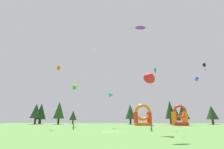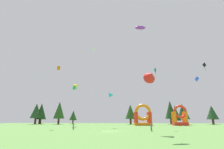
{
  "view_description": "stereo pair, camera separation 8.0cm",
  "coord_description": "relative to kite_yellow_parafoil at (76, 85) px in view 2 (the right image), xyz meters",
  "views": [
    {
      "loc": [
        2.91,
        -35.74,
        2.53
      ],
      "look_at": [
        0.0,
        9.05,
        13.95
      ],
      "focal_mm": 27.66,
      "sensor_mm": 36.0,
      "label": 1
    },
    {
      "loc": [
        2.99,
        -35.73,
        2.53
      ],
      "look_at": [
        0.0,
        9.05,
        13.95
      ],
      "focal_mm": 27.66,
      "sensor_mm": 36.0,
      "label": 2
    }
  ],
  "objects": [
    {
      "name": "tree_row_8",
      "position": [
        41.63,
        20.25,
        -8.02
      ],
      "size": [
        4.12,
        4.12,
        8.63
      ],
      "color": "#4C331E",
      "rests_on": "ground_plane"
    },
    {
      "name": "kite_blue_diamond",
      "position": [
        36.18,
        -11.13,
        -0.92
      ],
      "size": [
        1.84,
        4.4,
        13.2
      ],
      "color": "blue",
      "rests_on": "ground_plane"
    },
    {
      "name": "tree_row_2",
      "position": [
        -21.3,
        20.64,
        -7.91
      ],
      "size": [
        4.7,
        4.7,
        9.21
      ],
      "color": "#4C331E",
      "rests_on": "ground_plane"
    },
    {
      "name": "kite_red_delta",
      "position": [
        21.22,
        -27.44,
        -3.64
      ],
      "size": [
        3.67,
        2.61,
        11.1
      ],
      "color": "red",
      "rests_on": "ground_plane"
    },
    {
      "name": "kite_yellow_parafoil",
      "position": [
        0.0,
        0.0,
        0.0
      ],
      "size": [
        1.8,
        5.74,
        14.13
      ],
      "color": "yellow",
      "rests_on": "ground_plane"
    },
    {
      "name": "kite_cyan_delta",
      "position": [
        12.82,
        -7.47,
        -4.36
      ],
      "size": [
        1.64,
        4.52,
        9.88
      ],
      "color": "#19B7CC",
      "rests_on": "ground_plane"
    },
    {
      "name": "kite_green_delta",
      "position": [
        1.02,
        -3.66,
        -1.54
      ],
      "size": [
        3.15,
        2.46,
        12.74
      ],
      "color": "green",
      "rests_on": "ground_plane"
    },
    {
      "name": "tree_row_7",
      "position": [
        38.72,
        20.87,
        -8.7
      ],
      "size": [
        4.39,
        4.39,
        8.09
      ],
      "color": "#4C331E",
      "rests_on": "ground_plane"
    },
    {
      "name": "kite_orange_box",
      "position": [
        -1.7,
        -12.3,
        2.62
      ],
      "size": [
        4.52,
        4.4,
        16.71
      ],
      "color": "orange",
      "rests_on": "ground_plane"
    },
    {
      "name": "tree_row_6",
      "position": [
        37.18,
        22.75,
        -7.23
      ],
      "size": [
        4.76,
        4.76,
        10.31
      ],
      "color": "#4C331E",
      "rests_on": "ground_plane"
    },
    {
      "name": "ground_plane",
      "position": [
        13.37,
        -21.82,
        -13.5
      ],
      "size": [
        120.0,
        120.0,
        0.0
      ],
      "primitive_type": "plane",
      "color": "#5B8C42"
    },
    {
      "name": "tree_row_9",
      "position": [
        41.94,
        18.43,
        -8.94
      ],
      "size": [
        3.79,
        3.79,
        7.09
      ],
      "color": "#4C331E",
      "rests_on": "ground_plane"
    },
    {
      "name": "person_midfield",
      "position": [
        4.71,
        -16.84,
        -12.51
      ],
      "size": [
        0.39,
        0.39,
        1.67
      ],
      "rotation": [
        0.0,
        0.0,
        3.68
      ],
      "color": "#724C8C",
      "rests_on": "ground_plane"
    },
    {
      "name": "inflatable_red_slide",
      "position": [
        36.7,
        8.47,
        -10.78
      ],
      "size": [
        4.96,
        3.68,
        7.28
      ],
      "color": "red",
      "rests_on": "ground_plane"
    },
    {
      "name": "tree_row_10",
      "position": [
        54.03,
        20.61,
        -8.56
      ],
      "size": [
        4.87,
        4.87,
        7.91
      ],
      "color": "#4C331E",
      "rests_on": "ground_plane"
    },
    {
      "name": "kite_black_diamond",
      "position": [
        37.5,
        -13.33,
        2.25
      ],
      "size": [
        6.67,
        2.87,
        16.4
      ],
      "color": "black",
      "rests_on": "ground_plane"
    },
    {
      "name": "tree_row_4",
      "position": [
        -7.05,
        23.2,
        -9.67
      ],
      "size": [
        3.58,
        3.58,
        6.05
      ],
      "color": "#4C331E",
      "rests_on": "ground_plane"
    },
    {
      "name": "tree_row_0",
      "position": [
        -23.32,
        23.94,
        -8.46
      ],
      "size": [
        4.58,
        4.58,
        7.9
      ],
      "color": "#4C331E",
      "rests_on": "ground_plane"
    },
    {
      "name": "inflatable_orange_dome",
      "position": [
        23.34,
        8.75,
        -10.61
      ],
      "size": [
        6.34,
        4.94,
        7.73
      ],
      "color": "orange",
      "rests_on": "ground_plane"
    },
    {
      "name": "tree_row_1",
      "position": [
        -22.99,
        19.27,
        -7.75
      ],
      "size": [
        4.89,
        4.89,
        9.06
      ],
      "color": "#4C331E",
      "rests_on": "ground_plane"
    },
    {
      "name": "tree_row_5",
      "position": [
        19.29,
        20.81,
        -8.13
      ],
      "size": [
        4.6,
        4.6,
        8.58
      ],
      "color": "#4C331E",
      "rests_on": "ground_plane"
    },
    {
      "name": "kite_purple_parafoil",
      "position": [
        19.42,
        -30.75,
        4.0
      ],
      "size": [
        8.11,
        4.07,
        18.03
      ],
      "color": "purple",
      "rests_on": "ground_plane"
    },
    {
      "name": "kite_teal_diamond",
      "position": [
        24.85,
        -13.64,
        1.05
      ],
      "size": [
        3.89,
        1.04,
        15.19
      ],
      "color": "#0C7F7A",
      "rests_on": "ground_plane"
    },
    {
      "name": "tree_row_3",
      "position": [
        -12.02,
        18.27,
        -7.45
      ],
      "size": [
        4.78,
        4.78,
        9.8
      ],
      "color": "#4C331E",
      "rests_on": "ground_plane"
    },
    {
      "name": "kite_white_diamond",
      "position": [
        7.97,
        -11.37,
        8.2
      ],
      "size": [
        2.41,
        4.55,
        22.46
      ],
      "color": "white",
      "rests_on": "ground_plane"
    },
    {
      "name": "person_far_side",
      "position": [
        21.84,
        -20.91,
        -12.53
      ],
      "size": [
        0.34,
        0.34,
        1.64
      ],
      "rotation": [
        0.0,
        0.0,
        6.06
      ],
      "color": "black",
      "rests_on": "ground_plane"
    }
  ]
}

